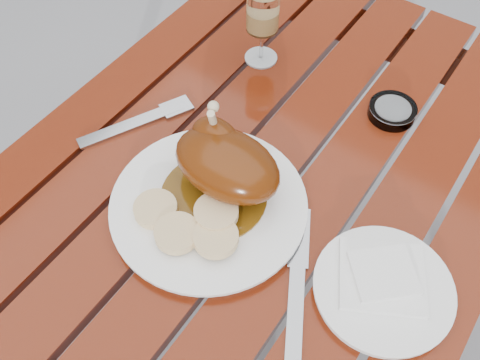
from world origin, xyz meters
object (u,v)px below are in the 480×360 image
at_px(wine_glass, 262,27).
at_px(ashtray, 392,111).
at_px(dinner_plate, 209,206).
at_px(side_plate, 383,289).
at_px(table, 253,274).

relative_size(wine_glass, ashtray, 1.76).
xyz_separation_m(dinner_plate, ashtray, (0.15, 0.36, 0.00)).
xyz_separation_m(dinner_plate, side_plate, (0.30, 0.03, -0.00)).
height_order(wine_glass, side_plate, wine_glass).
xyz_separation_m(table, dinner_plate, (-0.03, -0.10, 0.39)).
distance_m(table, ashtray, 0.48).
height_order(wine_glass, ashtray, wine_glass).
distance_m(wine_glass, ashtray, 0.29).
xyz_separation_m(table, ashtray, (0.13, 0.26, 0.39)).
height_order(dinner_plate, ashtray, ashtray).
bearing_deg(table, ashtray, 63.84).
bearing_deg(wine_glass, table, -57.86).
bearing_deg(table, dinner_plate, -104.68).
distance_m(dinner_plate, side_plate, 0.30).
xyz_separation_m(side_plate, ashtray, (-0.14, 0.33, 0.00)).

